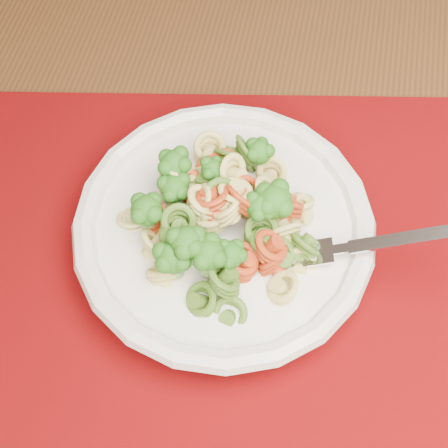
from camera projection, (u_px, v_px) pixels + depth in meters
The scene contains 5 objects.
dining_table at pixel (199, 226), 0.70m from camera, with size 1.49×1.26×0.78m.
placemat at pixel (225, 257), 0.54m from camera, with size 0.47×0.37×0.00m, color #5E0406.
pasta_bowl at pixel (224, 230), 0.52m from camera, with size 0.25×0.25×0.05m.
pasta_broccoli_heap at pixel (224, 220), 0.51m from camera, with size 0.21×0.21×0.06m, color #CEBD66, non-canonical shape.
fork at pixel (317, 253), 0.49m from camera, with size 0.19×0.02×0.01m, color silver, non-canonical shape.
Camera 1 is at (-0.39, 0.26, 1.27)m, focal length 50.00 mm.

